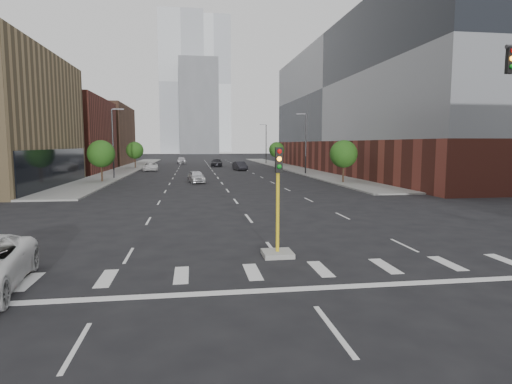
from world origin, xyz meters
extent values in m
plane|color=black|center=(0.00, 0.00, 0.00)|extent=(400.00, 400.00, 0.00)
cube|color=gray|center=(-15.00, 74.00, 0.07)|extent=(5.00, 92.00, 0.15)
cube|color=gray|center=(15.00, 74.00, 0.07)|extent=(5.00, 92.00, 0.15)
cube|color=brown|center=(-27.50, 66.00, 6.00)|extent=(20.00, 22.00, 12.00)
cube|color=brown|center=(-27.50, 92.00, 6.50)|extent=(20.00, 24.00, 13.00)
cube|color=brown|center=(29.50, 60.00, 2.50)|extent=(24.00, 70.00, 5.00)
cube|color=slate|center=(29.50, 60.00, 13.50)|extent=(24.00, 70.00, 17.00)
cube|color=#B2B7BC|center=(-8.00, 220.00, 35.00)|extent=(22.00, 22.00, 70.00)
cube|color=#B2B7BC|center=(10.00, 260.00, 40.00)|extent=(20.00, 20.00, 80.00)
cube|color=slate|center=(0.00, 200.00, 22.00)|extent=(18.00, 18.00, 44.00)
cube|color=#999993|center=(0.00, 9.00, 0.10)|extent=(1.20, 1.20, 0.20)
cylinder|color=gold|center=(0.00, 9.00, 1.80)|extent=(0.14, 0.14, 3.20)
cube|color=black|center=(0.00, 8.82, 3.90)|extent=(0.28, 0.18, 1.00)
sphere|color=red|center=(0.00, 8.72, 4.25)|extent=(0.18, 0.18, 0.18)
sphere|color=orange|center=(0.00, 8.72, 3.95)|extent=(0.18, 0.18, 0.18)
sphere|color=#0C7F19|center=(0.00, 8.72, 3.65)|extent=(0.18, 0.18, 0.18)
cube|color=black|center=(8.70, 7.50, 7.70)|extent=(0.28, 0.18, 1.00)
sphere|color=orange|center=(8.70, 7.38, 7.75)|extent=(0.18, 0.18, 0.18)
sphere|color=#0C7F19|center=(8.70, 7.38, 7.45)|extent=(0.18, 0.18, 0.18)
cylinder|color=#2D2D30|center=(13.50, 55.00, 4.50)|extent=(0.20, 0.20, 9.00)
cube|color=#2D2D30|center=(12.70, 55.00, 9.00)|extent=(1.40, 0.22, 0.15)
cylinder|color=#2D2D30|center=(13.50, 90.00, 4.50)|extent=(0.20, 0.20, 9.00)
cube|color=#2D2D30|center=(12.70, 90.00, 9.00)|extent=(1.40, 0.22, 0.15)
cylinder|color=#2D2D30|center=(-13.50, 50.00, 4.50)|extent=(0.20, 0.20, 9.00)
cube|color=#2D2D30|center=(-12.70, 50.00, 9.00)|extent=(1.40, 0.22, 0.15)
cylinder|color=#382619|center=(-14.00, 45.00, 1.02)|extent=(0.20, 0.20, 1.75)
sphere|color=#1E4D14|center=(-14.00, 45.00, 3.40)|extent=(3.20, 3.20, 3.20)
cylinder|color=#382619|center=(-14.00, 75.00, 1.02)|extent=(0.20, 0.20, 1.75)
sphere|color=#1E4D14|center=(-14.00, 75.00, 3.40)|extent=(3.20, 3.20, 3.20)
cylinder|color=#382619|center=(14.00, 40.00, 1.02)|extent=(0.20, 0.20, 1.75)
sphere|color=#1E4D14|center=(14.00, 40.00, 3.40)|extent=(3.20, 3.20, 3.20)
cylinder|color=#382619|center=(14.00, 80.00, 1.02)|extent=(0.20, 0.20, 1.75)
sphere|color=#1E4D14|center=(14.00, 80.00, 3.40)|extent=(3.20, 3.20, 3.20)
imported|color=silver|center=(-2.93, 42.92, 0.72)|extent=(2.37, 4.47, 1.45)
imported|color=black|center=(4.79, 66.29, 0.78)|extent=(2.34, 4.90, 1.55)
imported|color=silver|center=(-10.50, 67.47, 0.74)|extent=(2.91, 5.53, 1.49)
imported|color=black|center=(1.50, 79.42, 0.78)|extent=(2.66, 5.57, 1.57)
imported|color=silver|center=(-5.84, 92.63, 0.84)|extent=(2.29, 5.02, 1.67)
camera|label=1|loc=(-3.35, -7.64, 4.52)|focal=30.00mm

